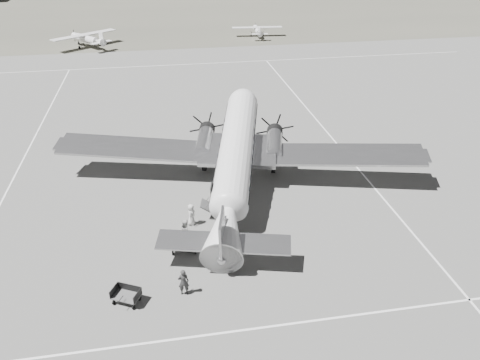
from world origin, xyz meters
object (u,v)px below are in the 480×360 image
(light_plane_left, at_px, (87,40))
(ground_crew, at_px, (184,282))
(ramp_agent, at_px, (186,231))
(dc3_airliner, at_px, (236,159))
(light_plane_right, at_px, (257,31))
(baggage_cart_far, at_px, (126,296))
(passenger, at_px, (191,215))
(baggage_cart_near, at_px, (184,243))

(light_plane_left, relative_size, ground_crew, 6.84)
(light_plane_left, height_order, ramp_agent, light_plane_left)
(dc3_airliner, relative_size, light_plane_right, 3.26)
(baggage_cart_far, bearing_deg, dc3_airliner, 80.95)
(light_plane_right, distance_m, ground_crew, 70.20)
(baggage_cart_far, height_order, passenger, passenger)
(baggage_cart_near, xyz_separation_m, baggage_cart_far, (-3.63, -4.35, -0.08))
(ramp_agent, distance_m, passenger, 2.16)
(dc3_airliner, bearing_deg, light_plane_left, 122.26)
(light_plane_right, distance_m, baggage_cart_near, 66.07)
(dc3_airliner, height_order, light_plane_right, dc3_airliner)
(baggage_cart_far, height_order, ramp_agent, ramp_agent)
(dc3_airliner, xyz_separation_m, light_plane_left, (-17.30, 53.16, -1.70))
(baggage_cart_near, bearing_deg, passenger, 81.19)
(ground_crew, bearing_deg, dc3_airliner, -115.32)
(light_plane_right, xyz_separation_m, ramp_agent, (-18.02, -62.62, -0.08))
(dc3_airliner, distance_m, baggage_cart_near, 8.79)
(dc3_airliner, relative_size, light_plane_left, 2.56)
(ramp_agent, bearing_deg, light_plane_left, 2.71)
(light_plane_left, height_order, passenger, light_plane_left)
(baggage_cart_near, height_order, baggage_cart_far, baggage_cart_near)
(dc3_airliner, height_order, light_plane_left, dc3_airliner)
(light_plane_left, relative_size, ramp_agent, 6.68)
(passenger, bearing_deg, ramp_agent, -171.82)
(light_plane_left, bearing_deg, baggage_cart_near, -116.98)
(dc3_airliner, relative_size, ground_crew, 17.51)
(light_plane_left, xyz_separation_m, baggage_cart_near, (12.60, -60.19, -0.71))
(light_plane_left, xyz_separation_m, ground_crew, (12.31, -64.39, -0.37))
(light_plane_left, relative_size, baggage_cart_near, 6.24)
(dc3_airliner, bearing_deg, ramp_agent, -111.79)
(light_plane_right, bearing_deg, passenger, -101.75)
(baggage_cart_near, relative_size, ramp_agent, 1.07)
(light_plane_right, xyz_separation_m, ground_crew, (-18.54, -67.71, -0.10))
(light_plane_left, height_order, light_plane_right, light_plane_left)
(dc3_airliner, distance_m, passenger, 6.05)
(light_plane_right, height_order, baggage_cart_far, light_plane_right)
(baggage_cart_near, xyz_separation_m, passenger, (0.75, 2.97, 0.29))
(ground_crew, bearing_deg, baggage_cart_far, 1.03)
(baggage_cart_near, relative_size, ground_crew, 1.10)
(light_plane_right, height_order, ramp_agent, light_plane_right)
(baggage_cart_far, distance_m, passenger, 8.54)
(ground_crew, bearing_deg, ramp_agent, -97.15)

